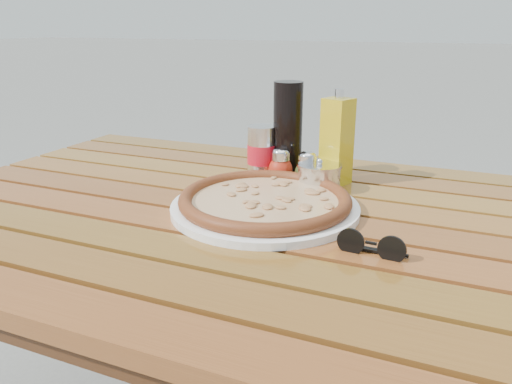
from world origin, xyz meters
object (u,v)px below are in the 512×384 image
at_px(olive_oil_cruet, 337,141).
at_px(soda_can, 262,152).
at_px(table, 252,246).
at_px(plate, 265,207).
at_px(parmesan_tin, 319,177).
at_px(pizza, 265,200).
at_px(sunglasses, 371,246).
at_px(oregano_shaker, 307,170).
at_px(pepper_shaker, 281,167).
at_px(dark_bottle, 288,131).

bearing_deg(olive_oil_cruet, soda_can, -173.88).
bearing_deg(table, soda_can, 107.56).
bearing_deg(plate, parmesan_tin, 69.58).
bearing_deg(pizza, table, -169.20).
height_order(plate, soda_can, soda_can).
bearing_deg(sunglasses, soda_can, 138.17).
relative_size(table, pizza, 3.52).
distance_m(parmesan_tin, sunglasses, 0.32).
relative_size(plate, oregano_shaker, 4.39).
height_order(pizza, pepper_shaker, pepper_shaker).
relative_size(soda_can, olive_oil_cruet, 0.57).
xyz_separation_m(pepper_shaker, olive_oil_cruet, (0.11, 0.05, 0.06)).
height_order(pizza, parmesan_tin, parmesan_tin).
bearing_deg(table, parmesan_tin, 62.86).
bearing_deg(pepper_shaker, pizza, -79.10).
bearing_deg(pizza, pepper_shaker, 100.90).
distance_m(pepper_shaker, oregano_shaker, 0.06).
distance_m(olive_oil_cruet, parmesan_tin, 0.09).
xyz_separation_m(table, pizza, (0.02, 0.00, 0.10)).
xyz_separation_m(oregano_shaker, dark_bottle, (-0.06, 0.05, 0.07)).
bearing_deg(pepper_shaker, oregano_shaker, -4.24).
distance_m(table, pepper_shaker, 0.21).
xyz_separation_m(dark_bottle, olive_oil_cruet, (0.11, -0.00, -0.01)).
distance_m(oregano_shaker, parmesan_tin, 0.03).
bearing_deg(sunglasses, dark_bottle, 131.06).
distance_m(table, plate, 0.09).
bearing_deg(oregano_shaker, soda_can, 164.36).
distance_m(pepper_shaker, soda_can, 0.07).
xyz_separation_m(plate, olive_oil_cruet, (0.08, 0.22, 0.09)).
relative_size(oregano_shaker, olive_oil_cruet, 0.39).
bearing_deg(olive_oil_cruet, pizza, -109.42).
height_order(table, dark_bottle, dark_bottle).
distance_m(plate, soda_can, 0.23).
bearing_deg(sunglasses, pepper_shaker, 135.14).
distance_m(dark_bottle, sunglasses, 0.44).
height_order(plate, pizza, pizza).
height_order(table, soda_can, soda_can).
bearing_deg(sunglasses, table, 159.73).
xyz_separation_m(soda_can, olive_oil_cruet, (0.17, 0.02, 0.04)).
bearing_deg(table, sunglasses, -23.93).
height_order(dark_bottle, parmesan_tin, dark_bottle).
height_order(plate, pepper_shaker, pepper_shaker).
relative_size(pepper_shaker, dark_bottle, 0.37).
height_order(pepper_shaker, soda_can, soda_can).
xyz_separation_m(pizza, oregano_shaker, (0.03, 0.17, 0.02)).
xyz_separation_m(table, soda_can, (-0.07, 0.21, 0.13)).
bearing_deg(parmesan_tin, olive_oil_cruet, 73.18).
distance_m(pizza, dark_bottle, 0.24).
height_order(olive_oil_cruet, parmesan_tin, olive_oil_cruet).
height_order(pizza, dark_bottle, dark_bottle).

